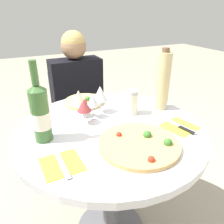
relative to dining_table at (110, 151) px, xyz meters
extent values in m
cylinder|color=slate|center=(0.00, 0.00, -0.25)|extent=(0.09, 0.09, 0.72)
cylinder|color=silver|center=(0.00, 0.00, 0.13)|extent=(0.95, 0.95, 0.04)
cylinder|color=#ADADB2|center=(0.06, 0.78, -0.62)|extent=(0.34, 0.34, 0.01)
cylinder|color=#ADADB2|center=(0.06, 0.78, -0.42)|extent=(0.06, 0.06, 0.41)
cube|color=#ADADB2|center=(0.06, 0.78, -0.20)|extent=(0.38, 0.38, 0.03)
cube|color=#ADADB2|center=(0.06, 0.96, 0.01)|extent=(0.38, 0.02, 0.40)
cube|color=black|center=(0.06, 0.63, -0.41)|extent=(0.34, 0.31, 0.44)
cube|color=black|center=(0.06, 0.78, 0.07)|extent=(0.40, 0.19, 0.52)
sphere|color=#997051|center=(0.06, 0.78, 0.43)|extent=(0.19, 0.19, 0.19)
sphere|color=tan|center=(0.06, 0.78, 0.45)|extent=(0.18, 0.18, 0.18)
cylinder|color=tan|center=(0.04, -0.21, 0.16)|extent=(0.35, 0.35, 0.02)
sphere|color=#336B28|center=(0.15, -0.27, 0.18)|extent=(0.04, 0.04, 0.04)
sphere|color=#336B28|center=(0.10, -0.18, 0.18)|extent=(0.04, 0.04, 0.04)
sphere|color=#B22D1E|center=(-0.01, -0.12, 0.17)|extent=(0.03, 0.03, 0.03)
sphere|color=#B22D1E|center=(0.02, -0.33, 0.17)|extent=(0.03, 0.03, 0.03)
cylinder|color=#DBB26B|center=(-0.02, 0.34, 0.16)|extent=(0.24, 0.24, 0.02)
sphere|color=beige|center=(-0.07, 0.39, 0.17)|extent=(0.03, 0.03, 0.03)
sphere|color=#B22D1E|center=(-0.06, 0.29, 0.17)|extent=(0.03, 0.03, 0.03)
sphere|color=#336B28|center=(0.00, 0.33, 0.18)|extent=(0.04, 0.04, 0.04)
sphere|color=beige|center=(-0.04, 0.34, 0.17)|extent=(0.03, 0.03, 0.03)
sphere|color=beige|center=(0.04, 0.28, 0.17)|extent=(0.03, 0.03, 0.03)
sphere|color=#B22D1E|center=(-0.04, 0.28, 0.18)|extent=(0.04, 0.04, 0.04)
sphere|color=beige|center=(-0.04, 0.32, 0.18)|extent=(0.04, 0.04, 0.04)
cylinder|color=#38602D|center=(-0.32, 0.03, 0.27)|extent=(0.08, 0.08, 0.24)
cone|color=#38602D|center=(-0.32, 0.03, 0.40)|extent=(0.08, 0.08, 0.03)
cylinder|color=#38602D|center=(-0.32, 0.03, 0.46)|extent=(0.03, 0.03, 0.10)
cylinder|color=silver|center=(-0.32, 0.03, 0.25)|extent=(0.08, 0.08, 0.08)
cylinder|color=tan|center=(0.37, 0.08, 0.31)|extent=(0.08, 0.08, 0.33)
cylinder|color=brown|center=(0.37, 0.08, 0.49)|extent=(0.04, 0.04, 0.02)
cylinder|color=silver|center=(0.18, 0.09, 0.21)|extent=(0.07, 0.07, 0.12)
cylinder|color=#B2B2B7|center=(0.18, 0.09, 0.28)|extent=(0.07, 0.07, 0.02)
cylinder|color=silver|center=(-0.10, 0.18, 0.15)|extent=(0.06, 0.06, 0.00)
cylinder|color=silver|center=(-0.10, 0.18, 0.19)|extent=(0.01, 0.01, 0.07)
cone|color=beige|center=(-0.10, 0.18, 0.26)|extent=(0.07, 0.07, 0.08)
cylinder|color=silver|center=(0.02, 0.18, 0.15)|extent=(0.06, 0.06, 0.00)
cylinder|color=silver|center=(0.02, 0.18, 0.19)|extent=(0.01, 0.01, 0.07)
cone|color=silver|center=(0.02, 0.18, 0.26)|extent=(0.08, 0.08, 0.08)
cylinder|color=silver|center=(-0.10, 0.09, 0.15)|extent=(0.06, 0.06, 0.00)
cylinder|color=silver|center=(-0.10, 0.09, 0.19)|extent=(0.01, 0.01, 0.07)
cone|color=#9E383D|center=(-0.10, 0.09, 0.25)|extent=(0.07, 0.07, 0.06)
cylinder|color=silver|center=(-0.04, 0.14, 0.15)|extent=(0.06, 0.06, 0.00)
cylinder|color=silver|center=(-0.04, 0.14, 0.18)|extent=(0.01, 0.01, 0.07)
cone|color=silver|center=(-0.04, 0.14, 0.25)|extent=(0.06, 0.06, 0.07)
cube|color=yellow|center=(-0.29, -0.18, 0.15)|extent=(0.16, 0.16, 0.00)
cube|color=silver|center=(-0.29, -0.18, 0.15)|extent=(0.03, 0.19, 0.00)
cube|color=silver|center=(-0.29, -0.23, 0.16)|extent=(0.02, 0.09, 0.00)
cube|color=yellow|center=(0.32, -0.15, 0.15)|extent=(0.18, 0.18, 0.00)
cube|color=silver|center=(0.32, -0.15, 0.15)|extent=(0.06, 0.19, 0.00)
cube|color=black|center=(0.32, -0.20, 0.16)|extent=(0.04, 0.09, 0.00)
camera|label=1|loc=(-0.40, -0.87, 0.70)|focal=35.00mm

